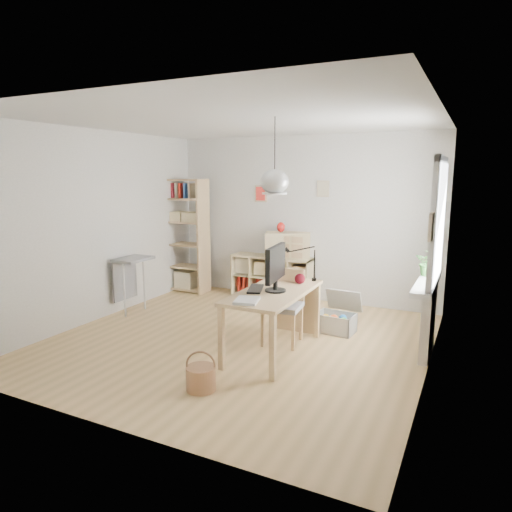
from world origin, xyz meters
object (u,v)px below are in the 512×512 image
at_px(tall_bookshelf, 185,231).
at_px(drawer_chest, 288,245).
at_px(chair, 284,301).
at_px(monitor, 276,266).
at_px(desk, 274,298).
at_px(storage_chest, 337,319).
at_px(cube_shelf, 272,280).

xyz_separation_m(tall_bookshelf, drawer_chest, (1.87, 0.24, -0.16)).
xyz_separation_m(chair, monitor, (0.05, -0.39, 0.53)).
height_order(desk, tall_bookshelf, tall_bookshelf).
height_order(storage_chest, monitor, monitor).
relative_size(cube_shelf, monitor, 2.28).
relative_size(cube_shelf, chair, 1.53).
height_order(tall_bookshelf, storage_chest, tall_bookshelf).
relative_size(tall_bookshelf, drawer_chest, 2.74).
bearing_deg(storage_chest, cube_shelf, 146.31).
bearing_deg(storage_chest, chair, -121.55).
height_order(cube_shelf, drawer_chest, drawer_chest).
bearing_deg(drawer_chest, chair, -88.81).
distance_m(chair, monitor, 0.66).
relative_size(storage_chest, drawer_chest, 0.82).
relative_size(cube_shelf, tall_bookshelf, 0.70).
bearing_deg(tall_bookshelf, drawer_chest, 7.32).
bearing_deg(tall_bookshelf, desk, -37.01).
xyz_separation_m(tall_bookshelf, chair, (2.56, -1.58, -0.57)).
distance_m(desk, cube_shelf, 2.48).
distance_m(cube_shelf, monitor, 2.60).
bearing_deg(drawer_chest, monitor, -90.97).
relative_size(tall_bookshelf, monitor, 3.26).
bearing_deg(cube_shelf, drawer_chest, -7.71).
bearing_deg(storage_chest, monitor, -107.91).
relative_size(chair, monitor, 1.49).
distance_m(desk, monitor, 0.39).
bearing_deg(drawer_chest, cube_shelf, 152.63).
xyz_separation_m(storage_chest, monitor, (-0.44, -1.07, 0.88)).
xyz_separation_m(desk, chair, (-0.02, 0.37, -0.13)).
bearing_deg(tall_bookshelf, chair, -31.71).
height_order(desk, chair, chair).
bearing_deg(cube_shelf, desk, -65.39).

